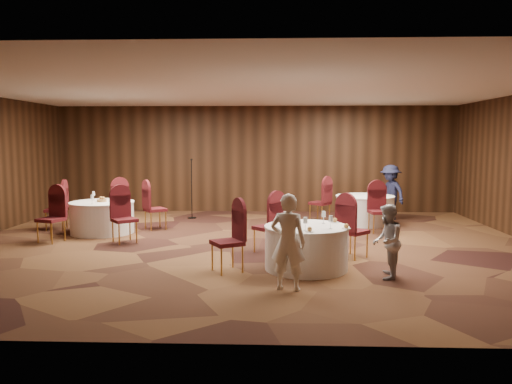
{
  "coord_description": "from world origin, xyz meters",
  "views": [
    {
      "loc": [
        0.6,
        -10.14,
        2.19
      ],
      "look_at": [
        0.2,
        0.2,
        1.1
      ],
      "focal_mm": 35.0,
      "sensor_mm": 36.0,
      "label": 1
    }
  ],
  "objects_px": {
    "table_left": "(102,217)",
    "man_c": "(390,192)",
    "mic_stand": "(192,201)",
    "table_main": "(306,247)",
    "woman_a": "(288,242)",
    "woman_b": "(387,241)",
    "table_right": "(365,210)"
  },
  "relations": [
    {
      "from": "table_left",
      "to": "man_c",
      "type": "relative_size",
      "value": 0.98
    },
    {
      "from": "mic_stand",
      "to": "table_main",
      "type": "bearing_deg",
      "value": -62.14
    },
    {
      "from": "woman_a",
      "to": "man_c",
      "type": "relative_size",
      "value": 0.95
    },
    {
      "from": "table_main",
      "to": "woman_b",
      "type": "height_order",
      "value": "woman_b"
    },
    {
      "from": "table_right",
      "to": "woman_a",
      "type": "height_order",
      "value": "woman_a"
    },
    {
      "from": "table_left",
      "to": "man_c",
      "type": "distance_m",
      "value": 7.56
    },
    {
      "from": "table_main",
      "to": "man_c",
      "type": "relative_size",
      "value": 0.95
    },
    {
      "from": "table_right",
      "to": "woman_b",
      "type": "xyz_separation_m",
      "value": [
        -0.58,
        -5.17,
        0.22
      ]
    },
    {
      "from": "table_right",
      "to": "man_c",
      "type": "distance_m",
      "value": 1.14
    },
    {
      "from": "woman_b",
      "to": "man_c",
      "type": "height_order",
      "value": "man_c"
    },
    {
      "from": "woman_a",
      "to": "woman_b",
      "type": "distance_m",
      "value": 1.72
    },
    {
      "from": "table_left",
      "to": "table_right",
      "type": "height_order",
      "value": "same"
    },
    {
      "from": "table_main",
      "to": "mic_stand",
      "type": "distance_m",
      "value": 6.11
    },
    {
      "from": "table_left",
      "to": "woman_b",
      "type": "relative_size",
      "value": 1.25
    },
    {
      "from": "woman_a",
      "to": "table_right",
      "type": "bearing_deg",
      "value": -97.79
    },
    {
      "from": "table_left",
      "to": "table_main",
      "type": "bearing_deg",
      "value": -34.22
    },
    {
      "from": "table_main",
      "to": "table_right",
      "type": "height_order",
      "value": "same"
    },
    {
      "from": "table_main",
      "to": "mic_stand",
      "type": "xyz_separation_m",
      "value": [
        -2.85,
        5.4,
        0.12
      ]
    },
    {
      "from": "table_main",
      "to": "table_right",
      "type": "xyz_separation_m",
      "value": [
        1.81,
        4.65,
        0.0
      ]
    },
    {
      "from": "woman_b",
      "to": "man_c",
      "type": "relative_size",
      "value": 0.79
    },
    {
      "from": "table_main",
      "to": "woman_b",
      "type": "relative_size",
      "value": 1.2
    },
    {
      "from": "table_left",
      "to": "woman_a",
      "type": "height_order",
      "value": "woman_a"
    },
    {
      "from": "table_left",
      "to": "mic_stand",
      "type": "distance_m",
      "value": 2.87
    },
    {
      "from": "table_right",
      "to": "woman_b",
      "type": "distance_m",
      "value": 5.21
    },
    {
      "from": "woman_a",
      "to": "mic_stand",
      "type": "bearing_deg",
      "value": -56.77
    },
    {
      "from": "table_right",
      "to": "woman_b",
      "type": "bearing_deg",
      "value": -96.37
    },
    {
      "from": "woman_b",
      "to": "man_c",
      "type": "bearing_deg",
      "value": -177.79
    },
    {
      "from": "table_left",
      "to": "woman_a",
      "type": "xyz_separation_m",
      "value": [
        4.25,
        -4.32,
        0.34
      ]
    },
    {
      "from": "table_main",
      "to": "man_c",
      "type": "xyz_separation_m",
      "value": [
        2.62,
        5.36,
        0.38
      ]
    },
    {
      "from": "woman_a",
      "to": "woman_b",
      "type": "relative_size",
      "value": 1.2
    },
    {
      "from": "table_right",
      "to": "woman_a",
      "type": "bearing_deg",
      "value": -110.19
    },
    {
      "from": "table_left",
      "to": "woman_b",
      "type": "bearing_deg",
      "value": -32.05
    }
  ]
}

